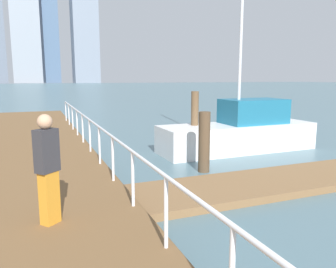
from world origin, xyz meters
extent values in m
plane|color=slate|center=(0.00, 20.00, 0.00)|extent=(300.00, 300.00, 0.00)
cube|color=olive|center=(1.56, 11.33, 0.09)|extent=(10.13, 2.00, 0.18)
cylinder|color=white|center=(-3.15, 8.66, 0.93)|extent=(0.06, 0.06, 1.05)
cylinder|color=white|center=(-3.15, 10.35, 0.93)|extent=(0.06, 0.06, 1.05)
cylinder|color=white|center=(-3.15, 12.04, 0.93)|extent=(0.06, 0.06, 1.05)
cylinder|color=white|center=(-3.15, 13.73, 0.93)|extent=(0.06, 0.06, 1.05)
cylinder|color=white|center=(-3.15, 15.41, 0.93)|extent=(0.06, 0.06, 1.05)
cylinder|color=white|center=(-3.15, 17.10, 0.93)|extent=(0.06, 0.06, 1.05)
cylinder|color=white|center=(-3.15, 18.79, 0.93)|extent=(0.06, 0.06, 1.05)
cylinder|color=white|center=(-3.15, 20.48, 0.93)|extent=(0.06, 0.06, 1.05)
cylinder|color=white|center=(-3.15, 22.16, 0.93)|extent=(0.06, 0.06, 1.05)
cylinder|color=white|center=(-3.15, 23.85, 0.93)|extent=(0.06, 0.06, 1.05)
cylinder|color=white|center=(-3.15, 10.35, 1.45)|extent=(0.06, 27.00, 0.06)
cylinder|color=brown|center=(-0.17, 13.17, 0.90)|extent=(0.34, 0.34, 1.80)
cylinder|color=brown|center=(0.72, 15.61, 1.14)|extent=(0.28, 0.28, 2.29)
cube|color=white|center=(2.40, 15.29, 0.52)|extent=(6.16, 1.90, 1.03)
cube|color=#1E6B8C|center=(3.08, 15.30, 1.50)|extent=(2.42, 1.48, 0.93)
cylinder|color=silver|center=(2.40, 15.29, 5.40)|extent=(0.12, 0.12, 8.74)
cube|color=orange|center=(-4.63, 10.14, 0.84)|extent=(0.34, 0.33, 0.88)
cube|color=#333338|center=(-4.63, 10.14, 1.63)|extent=(0.42, 0.40, 0.70)
sphere|color=tan|center=(-4.63, 10.14, 2.10)|extent=(0.24, 0.24, 0.24)
cube|color=#8C939E|center=(-6.27, 177.97, 26.15)|extent=(12.76, 6.92, 52.29)
cube|color=slate|center=(4.52, 185.30, 24.14)|extent=(8.07, 14.38, 48.28)
cube|color=gray|center=(19.86, 172.82, 31.89)|extent=(12.31, 9.42, 63.78)
camera|label=1|loc=(-4.78, 4.52, 2.80)|focal=35.92mm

